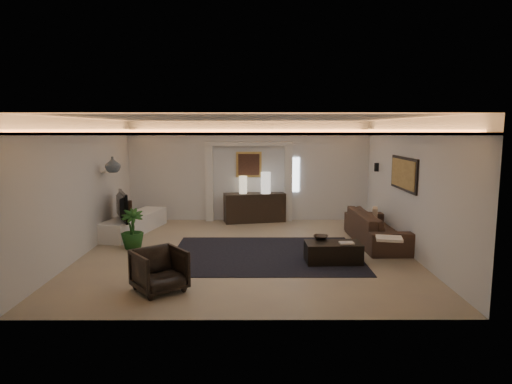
{
  "coord_description": "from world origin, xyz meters",
  "views": [
    {
      "loc": [
        0.17,
        -9.51,
        2.69
      ],
      "look_at": [
        0.2,
        0.6,
        1.25
      ],
      "focal_mm": 31.36,
      "sensor_mm": 36.0,
      "label": 1
    }
  ],
  "objects_px": {
    "console": "(255,208)",
    "armchair": "(159,270)",
    "sofa": "(378,228)",
    "coffee_table": "(333,253)"
  },
  "relations": [
    {
      "from": "coffee_table",
      "to": "armchair",
      "type": "relative_size",
      "value": 1.41
    },
    {
      "from": "console",
      "to": "armchair",
      "type": "relative_size",
      "value": 2.22
    },
    {
      "from": "sofa",
      "to": "armchair",
      "type": "bearing_deg",
      "value": 123.23
    },
    {
      "from": "sofa",
      "to": "coffee_table",
      "type": "xyz_separation_m",
      "value": [
        -1.31,
        -1.51,
        -0.17
      ]
    },
    {
      "from": "coffee_table",
      "to": "armchair",
      "type": "xyz_separation_m",
      "value": [
        -3.17,
        -1.6,
        0.15
      ]
    },
    {
      "from": "console",
      "to": "sofa",
      "type": "height_order",
      "value": "console"
    },
    {
      "from": "sofa",
      "to": "console",
      "type": "bearing_deg",
      "value": 47.71
    },
    {
      "from": "coffee_table",
      "to": "armchair",
      "type": "distance_m",
      "value": 3.55
    },
    {
      "from": "sofa",
      "to": "armchair",
      "type": "height_order",
      "value": "sofa"
    },
    {
      "from": "coffee_table",
      "to": "armchair",
      "type": "height_order",
      "value": "armchair"
    }
  ]
}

